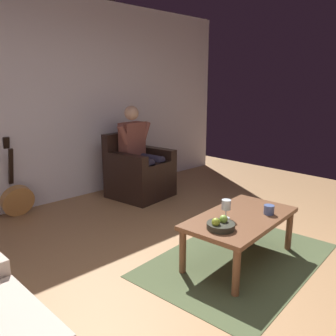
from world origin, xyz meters
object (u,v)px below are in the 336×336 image
person_seated (139,149)px  fruit_bowl (221,225)px  coffee_table (240,222)px  guitar (17,198)px  candle_jar (269,210)px  armchair (139,173)px  wine_glass_near (226,206)px

person_seated → fruit_bowl: (0.89, 2.13, -0.23)m
person_seated → fruit_bowl: 2.32m
coffee_table → guitar: guitar is taller
coffee_table → person_seated: bearing=-104.5°
fruit_bowl → candle_jar: size_ratio=2.48×
coffee_table → candle_jar: candle_jar is taller
guitar → fruit_bowl: guitar is taller
armchair → fruit_bowl: bearing=59.4°
guitar → fruit_bowl: size_ratio=4.17×
person_seated → guitar: bearing=-23.9°
person_seated → coffee_table: size_ratio=1.10×
armchair → wine_glass_near: armchair is taller
armchair → fruit_bowl: 2.33m
armchair → fruit_bowl: size_ratio=3.91×
coffee_table → fruit_bowl: size_ratio=5.05×
armchair → coffee_table: 2.17m
candle_jar → armchair: bearing=-97.8°
candle_jar → coffee_table: bearing=-33.0°
armchair → candle_jar: size_ratio=9.69×
guitar → fruit_bowl: 2.67m
person_seated → candle_jar: bearing=73.9°
guitar → wine_glass_near: guitar is taller
person_seated → wine_glass_near: person_seated is taller
guitar → wine_glass_near: (-0.89, 2.46, 0.32)m
guitar → coffee_table: bearing=112.2°
armchair → fruit_bowl: (0.89, 2.15, 0.13)m
guitar → fruit_bowl: (-0.67, 2.57, 0.24)m
fruit_bowl → wine_glass_near: bearing=-153.1°
fruit_bowl → candle_jar: 0.59m
armchair → wine_glass_near: size_ratio=5.32×
coffee_table → guitar: 2.73m
armchair → wine_glass_near: 2.16m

